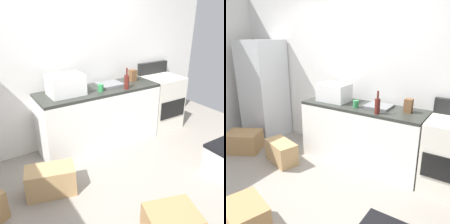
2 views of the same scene
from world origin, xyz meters
TOP-DOWN VIEW (x-y plane):
  - ground_plane at (0.00, 0.00)m, footprint 6.00×6.00m
  - wall_back at (0.00, 1.55)m, footprint 5.00×0.10m
  - kitchen_counter at (0.30, 1.20)m, footprint 1.80×0.60m
  - stove_oven at (1.52, 1.21)m, footprint 0.60×0.61m
  - microwave at (-0.20, 1.21)m, footprint 0.46×0.34m
  - sink_basin at (0.52, 1.26)m, footprint 0.36×0.32m
  - wine_bottle at (0.63, 0.98)m, footprint 0.07×0.07m
  - coffee_mug at (0.26, 1.08)m, footprint 0.08×0.08m
  - knife_block at (0.94, 1.26)m, footprint 0.10×0.10m
  - cardboard_box_large at (-0.72, 0.53)m, footprint 0.60×0.42m

SIDE VIEW (x-z plane):
  - ground_plane at x=0.00m, z-range 0.00..0.00m
  - cardboard_box_large at x=-0.72m, z-range 0.00..0.33m
  - kitchen_counter at x=0.30m, z-range 0.00..0.90m
  - stove_oven at x=1.52m, z-range -0.08..1.02m
  - sink_basin at x=0.52m, z-range 0.90..0.93m
  - coffee_mug at x=0.26m, z-range 0.90..1.00m
  - knife_block at x=0.94m, z-range 0.90..1.08m
  - wine_bottle at x=0.63m, z-range 0.86..1.16m
  - microwave at x=-0.20m, z-range 0.90..1.17m
  - wall_back at x=0.00m, z-range 0.00..2.60m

